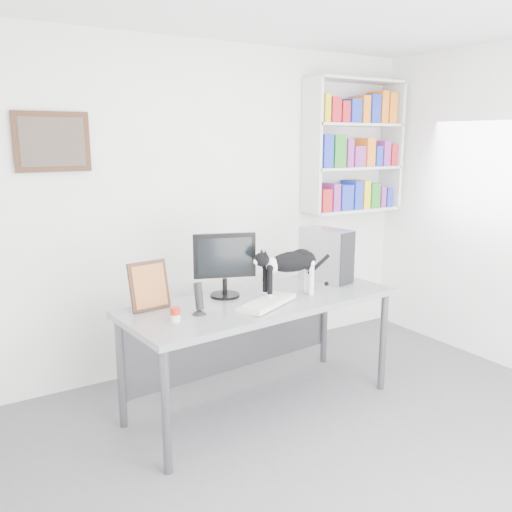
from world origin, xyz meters
The scene contains 11 objects.
room centered at (0.00, 0.00, 1.35)m, with size 4.01×4.01×2.70m.
bookshelf centered at (1.40, 1.85, 1.85)m, with size 1.03×0.28×1.24m, color silver.
wall_art centered at (-1.30, 1.97, 1.90)m, with size 0.52×0.04×0.42m, color #402514.
desk centered at (-0.17, 0.99, 0.41)m, with size 1.97×0.76×0.82m, color slate.
monitor centered at (-0.36, 1.18, 1.05)m, with size 0.44×0.21×0.47m, color black.
keyboard centered at (-0.22, 0.85, 0.84)m, with size 0.49×0.19×0.04m, color silver.
pc_tower centered at (0.54, 1.16, 1.03)m, with size 0.19×0.42×0.42m, color #BBBBC0.
speaker centered at (-0.69, 0.91, 0.93)m, with size 0.09×0.09×0.22m, color black.
leaning_print centered at (-0.92, 1.19, 0.99)m, with size 0.27×0.11×0.33m, color #402514.
soup_can centered at (-0.88, 0.86, 0.86)m, with size 0.06×0.06×0.09m, color #B7200F.
cat centered at (0.03, 0.93, 0.99)m, with size 0.56×0.15×0.34m, color black, non-canonical shape.
Camera 1 is at (-2.12, -2.10, 1.92)m, focal length 38.00 mm.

